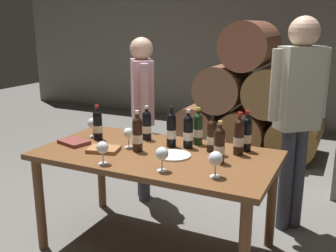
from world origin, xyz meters
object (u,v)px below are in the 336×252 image
at_px(wine_bottle_9, 239,136).
at_px(wine_glass_1, 221,141).
at_px(wine_bottle_6, 98,125).
at_px(wine_bottle_0, 137,134).
at_px(wine_bottle_4, 247,134).
at_px(wine_bottle_8, 147,125).
at_px(sommelier_presenting, 298,105).
at_px(wine_bottle_2, 212,136).
at_px(wine_bottle_3, 198,128).
at_px(dining_table, 156,164).
at_px(wine_bottle_5, 171,129).
at_px(wine_glass_4, 103,148).
at_px(wine_glass_5, 162,154).
at_px(wine_bottle_7, 188,131).
at_px(wine_bottle_1, 219,145).
at_px(wine_glass_2, 128,134).
at_px(taster_seated_left, 142,106).
at_px(wine_glass_0, 93,123).
at_px(leather_ledger, 74,142).
at_px(wine_glass_3, 216,159).
at_px(serving_plate, 174,155).
at_px(tasting_notebook, 104,149).

xyz_separation_m(wine_bottle_9, wine_glass_1, (-0.11, -0.07, -0.03)).
xyz_separation_m(wine_bottle_6, wine_glass_1, (1.00, 0.05, -0.02)).
bearing_deg(wine_bottle_0, wine_bottle_4, 26.47).
bearing_deg(wine_bottle_8, sommelier_presenting, 24.76).
height_order(wine_bottle_2, wine_bottle_6, wine_bottle_6).
xyz_separation_m(wine_bottle_3, wine_bottle_6, (-0.76, -0.23, -0.00)).
distance_m(dining_table, wine_bottle_5, 0.29).
relative_size(wine_glass_4, wine_glass_5, 0.98).
distance_m(wine_bottle_7, wine_bottle_8, 0.38).
distance_m(wine_bottle_1, wine_bottle_9, 0.23).
xyz_separation_m(wine_bottle_1, wine_bottle_3, (-0.28, 0.32, 0.00)).
bearing_deg(wine_glass_1, wine_bottle_9, 33.70).
distance_m(dining_table, wine_glass_2, 0.31).
xyz_separation_m(wine_bottle_0, wine_bottle_1, (0.61, 0.03, -0.01)).
bearing_deg(taster_seated_left, wine_glass_5, -55.12).
xyz_separation_m(wine_bottle_8, wine_glass_0, (-0.44, -0.12, -0.01)).
relative_size(wine_bottle_4, wine_glass_4, 1.94).
bearing_deg(wine_bottle_5, wine_bottle_9, 4.38).
relative_size(wine_bottle_2, wine_glass_5, 1.75).
distance_m(dining_table, wine_bottle_7, 0.34).
distance_m(wine_bottle_1, wine_bottle_2, 0.23).
relative_size(dining_table, wine_bottle_3, 5.90).
bearing_deg(wine_bottle_9, wine_bottle_7, -178.30).
distance_m(wine_glass_2, leather_ledger, 0.45).
relative_size(wine_bottle_8, wine_glass_1, 1.89).
xyz_separation_m(wine_glass_0, sommelier_presenting, (1.51, 0.61, 0.17)).
bearing_deg(wine_glass_1, wine_bottle_5, 175.07).
distance_m(wine_bottle_2, wine_glass_4, 0.79).
relative_size(wine_glass_2, wine_glass_3, 0.94).
distance_m(wine_bottle_1, serving_plate, 0.34).
relative_size(wine_bottle_1, taster_seated_left, 0.19).
height_order(wine_glass_2, wine_glass_3, wine_glass_3).
bearing_deg(wine_glass_4, wine_glass_5, 7.57).
bearing_deg(serving_plate, wine_bottle_8, 142.69).
relative_size(wine_bottle_6, tasting_notebook, 1.28).
bearing_deg(tasting_notebook, leather_ledger, 156.18).
bearing_deg(wine_bottle_1, wine_glass_0, 172.82).
distance_m(wine_glass_2, wine_glass_3, 0.82).
bearing_deg(wine_glass_1, wine_bottle_2, 147.92).
xyz_separation_m(wine_glass_1, wine_glass_2, (-0.67, -0.13, 0.00)).
relative_size(wine_bottle_8, leather_ledger, 1.25).
bearing_deg(wine_glass_0, wine_bottle_8, 14.85).
distance_m(wine_bottle_9, sommelier_presenting, 0.64).
height_order(wine_bottle_4, wine_bottle_7, wine_bottle_4).
bearing_deg(wine_glass_5, wine_glass_1, 62.43).
bearing_deg(dining_table, wine_bottle_8, 129.77).
bearing_deg(serving_plate, wine_bottle_7, 86.83).
relative_size(wine_bottle_7, wine_bottle_8, 1.06).
height_order(wine_bottle_1, wine_bottle_2, wine_bottle_1).
height_order(wine_glass_2, sommelier_presenting, sommelier_presenting).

